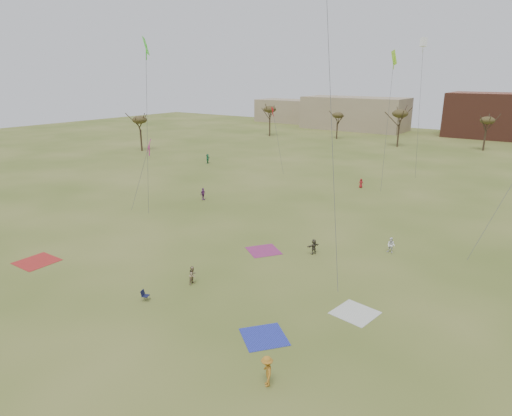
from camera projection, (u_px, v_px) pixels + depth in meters
The scene contains 18 objects.
ground at pixel (158, 322), 31.06m from camera, with size 260.00×260.00×0.00m, color #43571B.
spectator_fore_b at pixel (193, 275), 36.52m from camera, with size 0.77×0.60×1.58m, color #967E5F.
spectator_fore_c at pixel (314, 247), 42.64m from camera, with size 1.41×0.45×1.52m, color #4F4838.
flyer_mid_b at pixel (267, 371), 24.49m from camera, with size 1.20×0.69×1.87m, color #B47621.
spectator_mid_d at pixel (203, 194), 61.03m from camera, with size 1.00×0.42×1.71m, color #7E3886.
spectator_mid_e at pixel (391, 245), 42.87m from camera, with size 0.77×0.60×1.58m, color white.
flyer_far_a at pixel (208, 159), 86.21m from camera, with size 1.71×0.55×1.85m, color #2B8357.
flyer_far_b at pixel (361, 183), 67.67m from camera, with size 0.70×0.46×1.43m, color maroon.
blanket_red at pixel (37, 262), 41.05m from camera, with size 3.30×3.30×0.03m, color #B42724.
blanket_blue at pixel (264, 337), 29.28m from camera, with size 2.82×2.82×0.03m, color #2834AF.
blanket_cream at pixel (355, 313), 32.23m from camera, with size 2.87×2.87×0.03m, color silver.
blanket_plum at pixel (264, 251), 43.59m from camera, with size 2.97×2.97×0.03m, color #932D68.
camp_chair_center at pixel (145, 298), 33.93m from camera, with size 0.69×0.67×0.87m.
kites_aloft at pixel (358, 49), 42.69m from camera, with size 57.15×71.66×27.74m.
tree_line at pixel (429, 123), 92.14m from camera, with size 117.44×49.32×8.91m.
building_tan at pixel (355, 113), 138.53m from camera, with size 32.00×14.00×10.00m, color #937F60.
building_brick at pixel (499, 116), 119.92m from camera, with size 26.00×16.00×12.00m, color brown.
building_tan_west at pixel (286, 111), 160.93m from camera, with size 20.00×12.00×8.00m, color #937F60.
Camera 1 is at (21.54, -18.19, 16.88)m, focal length 30.65 mm.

